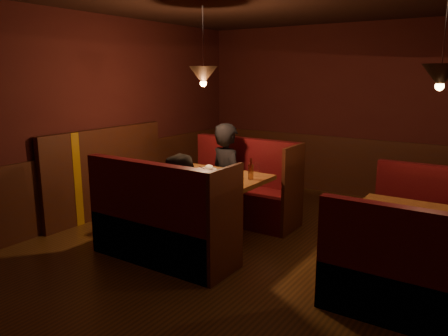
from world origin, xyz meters
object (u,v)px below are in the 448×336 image
Objects in this scene: second_bench_near at (409,286)px; diner_b at (181,191)px; diner_a at (227,161)px; main_bench_near at (160,230)px; main_table at (205,189)px; second_table at (425,232)px; second_bench_far at (438,230)px; main_bench_far at (242,194)px.

diner_b is at bearing 178.57° from second_bench_near.
diner_b is (0.22, -1.30, -0.11)m from diner_a.
main_table is at bearing 91.11° from main_bench_near.
main_bench_near reaches higher than second_bench_near.
main_table is 1.17× the size of second_table.
diner_a is (-0.14, 1.58, 0.51)m from main_bench_near.
main_bench_near is at bearing -144.85° from second_bench_far.
second_bench_far is at bearing 50.45° from diner_b.
second_table is 0.90× the size of second_bench_far.
main_bench_far is 3.00m from second_bench_near.
second_bench_near is 2.53m from diner_b.
second_bench_near is (0.03, -0.79, -0.22)m from second_table.
main_table reaches higher than second_bench_near.
second_bench_far is at bearing 90.00° from second_bench_near.
diner_b is (-2.49, 0.06, 0.43)m from second_bench_near.
main_bench_far reaches higher than main_table.
second_table is at bearing -16.49° from main_bench_far.
second_bench_far is (2.57, 0.04, -0.04)m from main_bench_far.
main_bench_near reaches higher than second_bench_far.
main_bench_near reaches higher than second_table.
diner_a is 1.32m from diner_b.
second_bench_near is at bearing -14.36° from main_table.
second_bench_far is 0.96× the size of diner_b.
main_table is 0.75m from diner_a.
main_bench_far is at bearing 88.89° from main_table.
main_bench_far reaches higher than second_bench_near.
second_table is at bearing -167.18° from diner_a.
main_table is at bearing 165.64° from second_bench_near.
second_bench_far is at bearing 0.94° from main_bench_far.
second_table is 0.75× the size of diner_a.
second_bench_near reaches higher than second_table.
second_bench_far is at bearing 87.80° from second_table.
second_table is at bearing 21.80° from main_bench_near.
second_bench_far is (2.58, 0.92, -0.31)m from main_table.
main_bench_far is 1.17× the size of second_bench_far.
diner_a is at bearing 118.45° from diner_b.
second_table is 0.87× the size of diner_b.
second_table is 0.82m from second_bench_far.
main_bench_near is at bearing -158.20° from second_table.
second_table is 0.90× the size of second_bench_near.
diner_a reaches higher than second_bench_far.
main_bench_near is (0.02, -0.88, -0.27)m from main_table.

